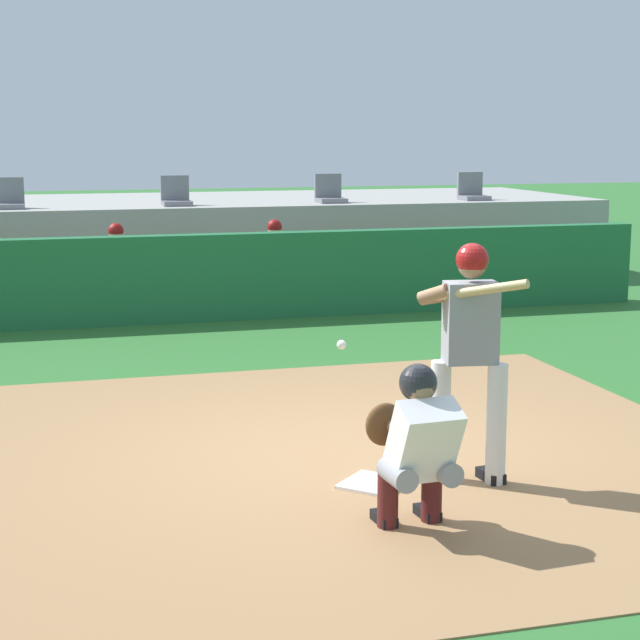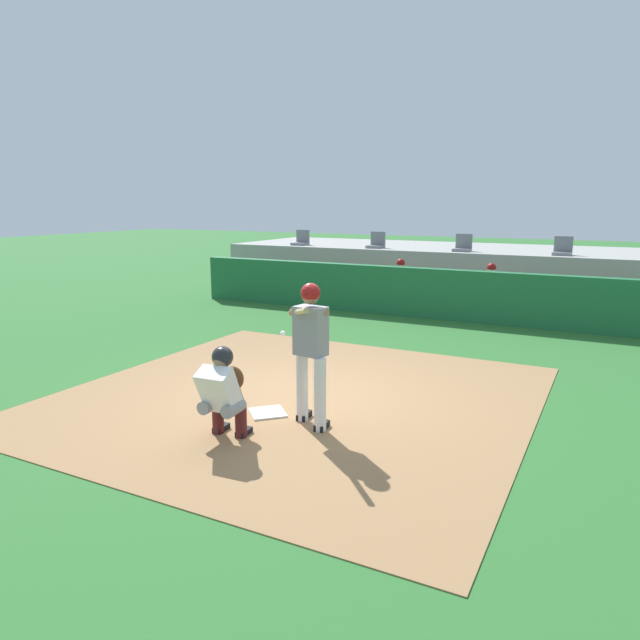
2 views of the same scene
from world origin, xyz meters
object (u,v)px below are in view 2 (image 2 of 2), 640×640
object	(u,v)px
batter_at_plate	(310,346)
stadium_seat_2	(463,246)
catcher_crouched	(224,389)
stadium_seat_1	(376,243)
home_plate	(268,413)
stadium_seat_0	(301,241)
dugout_player_0	(399,283)
stadium_seat_3	(563,250)
dugout_player_1	(489,289)

from	to	relation	value
batter_at_plate	stadium_seat_2	world-z (taller)	stadium_seat_2
catcher_crouched	stadium_seat_1	bearing A→B (deg)	103.10
home_plate	stadium_seat_2	bearing A→B (deg)	90.00
stadium_seat_0	stadium_seat_2	world-z (taller)	same
batter_at_plate	stadium_seat_1	world-z (taller)	stadium_seat_1
stadium_seat_1	dugout_player_0	bearing A→B (deg)	-54.31
dugout_player_0	stadium_seat_0	bearing A→B (deg)	153.39
home_plate	catcher_crouched	world-z (taller)	catcher_crouched
catcher_crouched	stadium_seat_1	world-z (taller)	stadium_seat_1
stadium_seat_2	dugout_player_0	bearing A→B (deg)	-119.23
batter_at_plate	dugout_player_0	world-z (taller)	batter_at_plate
dugout_player_0	stadium_seat_1	world-z (taller)	stadium_seat_1
catcher_crouched	stadium_seat_3	distance (m)	11.42
dugout_player_0	stadium_seat_2	world-z (taller)	stadium_seat_2
stadium_seat_1	stadium_seat_2	xyz separation A→B (m)	(2.60, 0.00, 0.00)
stadium_seat_0	stadium_seat_1	world-z (taller)	same
stadium_seat_1	stadium_seat_2	size ratio (longest dim) A/B	1.00
dugout_player_0	dugout_player_1	distance (m)	2.33
dugout_player_0	stadium_seat_3	xyz separation A→B (m)	(3.74, 2.03, 0.86)
home_plate	dugout_player_0	world-z (taller)	dugout_player_0
stadium_seat_1	stadium_seat_2	world-z (taller)	same
stadium_seat_2	dugout_player_1	bearing A→B (deg)	-59.68
home_plate	stadium_seat_0	size ratio (longest dim) A/B	0.92
batter_at_plate	stadium_seat_3	bearing A→B (deg)	79.47
stadium_seat_0	stadium_seat_3	bearing A→B (deg)	0.00
stadium_seat_3	home_plate	bearing A→B (deg)	-104.33
dugout_player_1	stadium_seat_3	distance (m)	2.62
catcher_crouched	dugout_player_1	size ratio (longest dim) A/B	1.41
stadium_seat_1	stadium_seat_2	distance (m)	2.60
dugout_player_1	stadium_seat_0	world-z (taller)	stadium_seat_0
batter_at_plate	stadium_seat_2	distance (m)	10.30
catcher_crouched	stadium_seat_3	size ratio (longest dim) A/B	3.82
home_plate	dugout_player_1	distance (m)	8.26
home_plate	catcher_crouched	size ratio (longest dim) A/B	0.24
dugout_player_0	stadium_seat_2	distance (m)	2.49
dugout_player_1	stadium_seat_2	size ratio (longest dim) A/B	2.71
dugout_player_0	stadium_seat_1	bearing A→B (deg)	125.69
stadium_seat_3	stadium_seat_2	bearing A→B (deg)	180.00
stadium_seat_1	catcher_crouched	bearing A→B (deg)	-76.90
catcher_crouched	dugout_player_0	xyz separation A→B (m)	(-1.12, 9.04, 0.06)
dugout_player_1	stadium_seat_3	xyz separation A→B (m)	(1.41, 2.03, 0.86)
batter_at_plate	stadium_seat_2	xyz separation A→B (m)	(-0.69, 10.27, 0.50)
home_plate	catcher_crouched	distance (m)	1.07
home_plate	stadium_seat_3	distance (m)	10.61
dugout_player_1	home_plate	bearing A→B (deg)	-98.31
home_plate	batter_at_plate	bearing A→B (deg)	-7.27
catcher_crouched	stadium_seat_2	size ratio (longest dim) A/B	3.82
stadium_seat_1	stadium_seat_3	world-z (taller)	same
dugout_player_1	dugout_player_0	bearing A→B (deg)	180.00
dugout_player_0	stadium_seat_2	xyz separation A→B (m)	(1.14, 2.03, 0.86)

